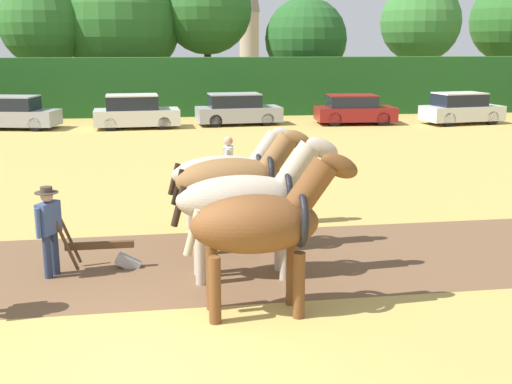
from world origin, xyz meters
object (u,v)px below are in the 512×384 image
at_px(church_spire, 249,2).
at_px(parked_car_center, 237,110).
at_px(parked_car_center_right, 354,110).
at_px(tree_center_right, 306,39).
at_px(farmer_beside_team, 228,165).
at_px(tree_right, 421,22).
at_px(parked_car_left, 15,113).
at_px(draft_horse_trail_left, 236,181).
at_px(plow, 107,252).
at_px(parked_car_center_left, 135,112).
at_px(draft_horse_lead_right, 248,199).
at_px(draft_horse_lead_left, 263,223).
at_px(farmer_at_plow, 49,225).
at_px(tree_center_left, 121,21).
at_px(draft_horse_trail_right, 228,173).
at_px(tree_center, 207,9).
at_px(parked_car_right, 461,109).
at_px(tree_left, 43,24).

xyz_separation_m(church_spire, parked_car_center, (-5.71, -45.88, -7.83)).
relative_size(church_spire, parked_car_center_right, 4.15).
height_order(tree_center_right, farmer_beside_team, tree_center_right).
bearing_deg(tree_right, parked_car_left, -158.41).
bearing_deg(parked_car_left, draft_horse_trail_left, -55.20).
height_order(plow, parked_car_center_left, parked_car_center_left).
relative_size(church_spire, draft_horse_lead_right, 5.55).
distance_m(draft_horse_lead_left, parked_car_center, 22.63).
xyz_separation_m(draft_horse_lead_right, farmer_beside_team, (0.07, 5.17, -0.39)).
bearing_deg(church_spire, parked_car_center, -97.10).
bearing_deg(parked_car_center, farmer_beside_team, -102.00).
distance_m(farmer_at_plow, parked_car_center, 21.21).
xyz_separation_m(church_spire, parked_car_left, (-16.23, -46.16, -7.83)).
xyz_separation_m(tree_center_left, church_spire, (11.97, 35.76, 3.33)).
bearing_deg(draft_horse_lead_left, farmer_at_plow, 148.22).
bearing_deg(plow, tree_center_left, 91.95).
distance_m(tree_right, plow, 33.97).
height_order(draft_horse_trail_right, farmer_beside_team, draft_horse_trail_right).
distance_m(draft_horse_lead_right, parked_car_center, 21.08).
height_order(church_spire, parked_car_center_right, church_spire).
bearing_deg(tree_center_right, tree_center, 169.26).
height_order(tree_center_left, farmer_beside_team, tree_center_left).
xyz_separation_m(church_spire, parked_car_right, (5.40, -46.87, -7.82)).
distance_m(tree_center_right, plow, 30.85).
xyz_separation_m(tree_center, parked_car_center_left, (-3.97, -10.65, -5.25)).
bearing_deg(plow, parked_car_center_left, 90.10).
xyz_separation_m(tree_left, farmer_beside_team, (9.02, -24.64, -4.03)).
height_order(tree_center_left, draft_horse_lead_right, tree_center_left).
bearing_deg(farmer_beside_team, draft_horse_trail_left, -81.59).
bearing_deg(tree_center_right, parked_car_center, -120.14).
xyz_separation_m(draft_horse_trail_right, parked_car_center, (1.86, 17.88, -0.48)).
bearing_deg(church_spire, tree_left, -113.90).
relative_size(draft_horse_trail_right, farmer_at_plow, 1.81).
bearing_deg(draft_horse_trail_right, church_spire, 81.41).
xyz_separation_m(draft_horse_lead_left, draft_horse_lead_right, (-0.04, 1.56, -0.01)).
height_order(church_spire, parked_car_center_left, church_spire).
distance_m(tree_center, plow, 30.99).
xyz_separation_m(tree_center, farmer_at_plow, (-4.24, -30.55, -5.07)).
height_order(tree_center, parked_car_right, tree_center).
relative_size(tree_right, farmer_beside_team, 4.48).
bearing_deg(parked_car_center_left, parked_car_right, -5.74).
xyz_separation_m(draft_horse_lead_left, parked_car_center, (1.72, 22.56, -0.67)).
distance_m(tree_center_right, parked_car_center_right, 9.87).
height_order(draft_horse_trail_right, parked_car_center_left, draft_horse_trail_right).
height_order(draft_horse_lead_left, draft_horse_lead_right, draft_horse_lead_right).
height_order(draft_horse_lead_right, parked_car_right, draft_horse_lead_right).
bearing_deg(draft_horse_trail_left, parked_car_center, 82.83).
height_order(tree_center, draft_horse_trail_right, tree_center).
bearing_deg(tree_center_right, draft_horse_lead_left, -102.31).
xyz_separation_m(tree_center_left, farmer_beside_team, (4.56, -25.95, -4.22)).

